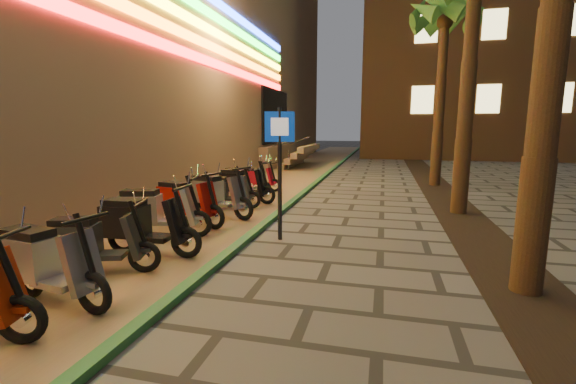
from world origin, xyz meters
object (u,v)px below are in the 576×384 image
(scooter_5, at_px, (92,242))
(scooter_12, at_px, (243,180))
(scooter_7, at_px, (155,211))
(scooter_9, at_px, (215,194))
(scooter_6, at_px, (140,224))
(scooter_13, at_px, (256,178))
(scooter_11, at_px, (241,184))
(pedestrian_sign, at_px, (280,156))
(scooter_10, at_px, (224,191))
(scooter_8, at_px, (184,201))
(scooter_4, at_px, (44,262))

(scooter_5, relative_size, scooter_12, 0.97)
(scooter_7, relative_size, scooter_9, 0.98)
(scooter_6, relative_size, scooter_9, 0.99)
(scooter_7, height_order, scooter_13, scooter_7)
(scooter_5, xyz_separation_m, scooter_11, (0.15, 5.94, 0.05))
(pedestrian_sign, relative_size, scooter_5, 1.61)
(scooter_5, distance_m, scooter_10, 4.92)
(pedestrian_sign, xyz_separation_m, scooter_9, (-2.10, 1.59, -1.11))
(scooter_8, relative_size, scooter_11, 1.01)
(scooter_8, bearing_deg, scooter_13, 103.80)
(scooter_4, height_order, scooter_9, scooter_9)
(scooter_9, height_order, scooter_13, scooter_9)
(scooter_12, bearing_deg, scooter_10, -75.90)
(scooter_8, bearing_deg, scooter_7, -78.53)
(scooter_4, bearing_deg, scooter_11, 98.86)
(scooter_11, relative_size, scooter_12, 1.08)
(scooter_8, bearing_deg, scooter_10, 99.28)
(scooter_7, xyz_separation_m, scooter_11, (0.35, 3.96, -0.01))
(scooter_6, height_order, scooter_11, scooter_6)
(scooter_10, bearing_deg, pedestrian_sign, -59.46)
(scooter_4, height_order, scooter_13, scooter_4)
(scooter_6, bearing_deg, scooter_10, 90.07)
(scooter_11, height_order, scooter_12, scooter_11)
(scooter_12, relative_size, scooter_13, 1.12)
(scooter_8, height_order, scooter_12, scooter_8)
(scooter_10, distance_m, scooter_13, 3.12)
(scooter_7, distance_m, scooter_12, 5.01)
(scooter_10, bearing_deg, scooter_8, -106.93)
(scooter_5, height_order, scooter_12, scooter_12)
(scooter_9, bearing_deg, scooter_8, -90.55)
(scooter_10, bearing_deg, scooter_7, -106.13)
(scooter_12, bearing_deg, scooter_9, -74.77)
(scooter_4, height_order, scooter_8, scooter_8)
(scooter_4, xyz_separation_m, scooter_13, (-0.23, 9.02, -0.09))
(scooter_9, xyz_separation_m, scooter_11, (-0.03, 1.90, -0.02))
(scooter_7, height_order, scooter_8, scooter_7)
(scooter_9, relative_size, scooter_11, 1.03)
(scooter_4, xyz_separation_m, scooter_7, (-0.34, 2.96, 0.02))
(scooter_12, xyz_separation_m, scooter_13, (0.11, 1.06, -0.05))
(scooter_9, bearing_deg, scooter_5, -74.69)
(scooter_4, height_order, scooter_5, scooter_4)
(scooter_9, relative_size, scooter_13, 1.25)
(scooter_9, bearing_deg, scooter_6, -72.35)
(scooter_8, bearing_deg, scooter_9, 85.95)
(scooter_5, bearing_deg, scooter_10, 72.41)
(scooter_6, xyz_separation_m, scooter_11, (-0.02, 4.99, -0.01))
(scooter_9, xyz_separation_m, scooter_13, (-0.27, 4.01, -0.12))
(scooter_10, distance_m, scooter_11, 1.02)
(scooter_12, bearing_deg, scooter_5, -80.56)
(scooter_5, bearing_deg, scooter_6, 62.60)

